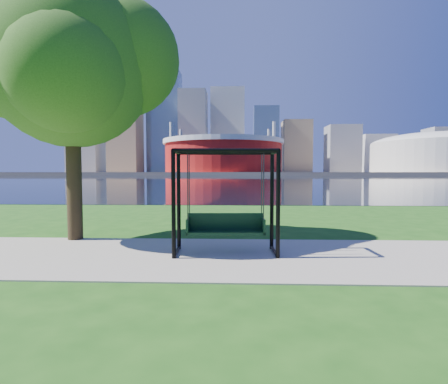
{
  "coord_description": "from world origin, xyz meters",
  "views": [
    {
      "loc": [
        0.38,
        -8.5,
        1.96
      ],
      "look_at": [
        0.03,
        0.0,
        1.48
      ],
      "focal_mm": 28.0,
      "sensor_mm": 36.0,
      "label": 1
    }
  ],
  "objects": [
    {
      "name": "ground",
      "position": [
        0.0,
        0.0,
        0.0
      ],
      "size": [
        900.0,
        900.0,
        0.0
      ],
      "primitive_type": "plane",
      "color": "#1E5114",
      "rests_on": "ground"
    },
    {
      "name": "far_bank",
      "position": [
        0.0,
        306.0,
        1.0
      ],
      "size": [
        900.0,
        228.0,
        2.0
      ],
      "primitive_type": "cube",
      "color": "#937F60",
      "rests_on": "ground"
    },
    {
      "name": "river",
      "position": [
        0.0,
        102.0,
        0.01
      ],
      "size": [
        900.0,
        180.0,
        0.02
      ],
      "primitive_type": "cube",
      "color": "black",
      "rests_on": "ground"
    },
    {
      "name": "swing",
      "position": [
        0.07,
        -0.23,
        1.2
      ],
      "size": [
        2.48,
        1.17,
        2.49
      ],
      "rotation": [
        0.0,
        0.0,
        0.05
      ],
      "color": "black",
      "rests_on": "ground"
    },
    {
      "name": "stadium",
      "position": [
        -10.0,
        235.0,
        14.23
      ],
      "size": [
        83.0,
        83.0,
        32.0
      ],
      "color": "maroon",
      "rests_on": "far_bank"
    },
    {
      "name": "arena",
      "position": [
        135.0,
        235.0,
        15.87
      ],
      "size": [
        84.0,
        84.0,
        26.56
      ],
      "color": "beige",
      "rests_on": "far_bank"
    },
    {
      "name": "path",
      "position": [
        0.0,
        -0.5,
        0.01
      ],
      "size": [
        120.0,
        4.0,
        0.03
      ],
      "primitive_type": "cube",
      "color": "#9E937F",
      "rests_on": "ground"
    },
    {
      "name": "skyline",
      "position": [
        -4.27,
        319.39,
        35.89
      ],
      "size": [
        392.0,
        66.0,
        96.5
      ],
      "color": "gray",
      "rests_on": "far_bank"
    },
    {
      "name": "park_tree",
      "position": [
        -4.39,
        1.39,
        5.09
      ],
      "size": [
        5.91,
        5.33,
        7.33
      ],
      "color": "black",
      "rests_on": "ground"
    }
  ]
}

